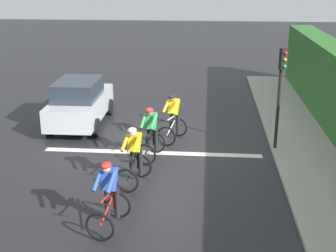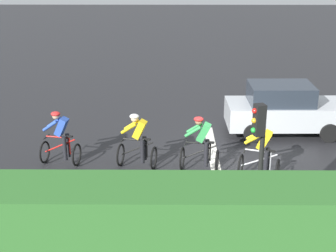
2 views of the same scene
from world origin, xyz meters
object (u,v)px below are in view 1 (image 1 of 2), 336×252
Objects in this scene: cyclist_lead at (109,196)px; cyclist_second at (134,157)px; cyclist_fourth at (173,118)px; car_silver at (80,102)px; cyclist_mid at (151,134)px; traffic_light_near_crossing at (281,85)px.

cyclist_second is at bearing -94.87° from cyclist_lead.
car_silver is (3.60, -1.42, 0.08)m from cyclist_fourth.
traffic_light_near_crossing is (-3.94, -0.90, 1.43)m from cyclist_mid.
cyclist_lead and cyclist_second have the same top height.
car_silver is (2.81, -4.88, 0.08)m from cyclist_second.
cyclist_lead is 6.82m from traffic_light_near_crossing.
cyclist_second is 3.55m from cyclist_fourth.
cyclist_second is (-0.20, -2.31, 0.00)m from cyclist_lead.
cyclist_lead is at bearing 80.31° from cyclist_fourth.
cyclist_lead and cyclist_mid have the same top height.
cyclist_second is 1.00× the size of cyclist_mid.
traffic_light_near_crossing reaches higher than car_silver.
traffic_light_near_crossing reaches higher than cyclist_fourth.
cyclist_mid is at bearing 12.85° from traffic_light_near_crossing.
cyclist_fourth is at bearing -99.69° from cyclist_lead.
traffic_light_near_crossing reaches higher than cyclist_mid.
cyclist_lead is 1.00× the size of cyclist_second.
cyclist_mid is at bearing -95.85° from cyclist_lead.
cyclist_lead is at bearing 84.15° from cyclist_mid.
cyclist_fourth is at bearing -109.02° from cyclist_mid.
traffic_light_near_crossing is at bearing 162.87° from car_silver.
traffic_light_near_crossing is (-4.37, -5.04, 1.43)m from cyclist_lead.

